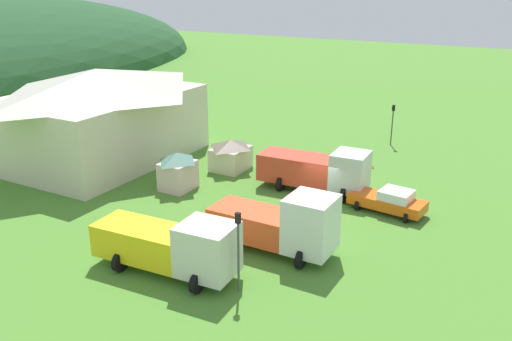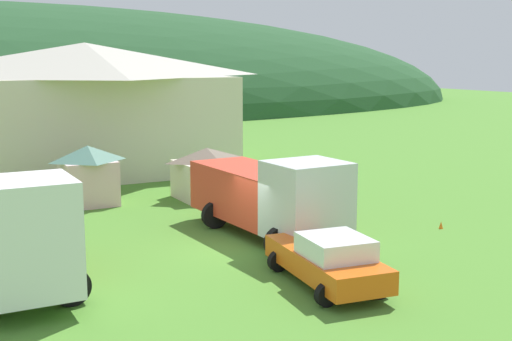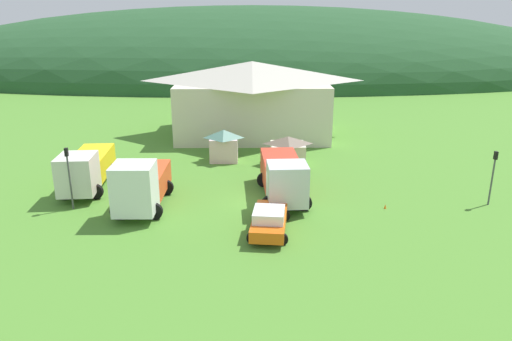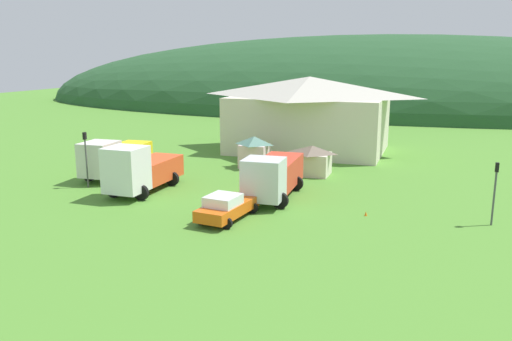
# 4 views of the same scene
# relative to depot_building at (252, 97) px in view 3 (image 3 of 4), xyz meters

# --- Properties ---
(ground_plane) EXTENTS (200.00, 200.00, 0.00)m
(ground_plane) POSITION_rel_depot_building_xyz_m (0.23, -19.95, -4.02)
(ground_plane) COLOR #4C842D
(forested_hill_backdrop) EXTENTS (148.85, 60.00, 27.99)m
(forested_hill_backdrop) POSITION_rel_depot_building_xyz_m (0.23, 53.28, -4.02)
(forested_hill_backdrop) COLOR #234C28
(forested_hill_backdrop) RESTS_ON ground
(depot_building) EXTENTS (16.79, 12.36, 7.81)m
(depot_building) POSITION_rel_depot_building_xyz_m (0.00, 0.00, 0.00)
(depot_building) COLOR beige
(depot_building) RESTS_ON ground
(play_shed_cream) EXTENTS (3.15, 2.76, 2.52)m
(play_shed_cream) POSITION_rel_depot_building_xyz_m (3.02, -11.10, -2.73)
(play_shed_cream) COLOR beige
(play_shed_cream) RESTS_ON ground
(play_shed_pink) EXTENTS (2.64, 2.25, 2.85)m
(play_shed_pink) POSITION_rel_depot_building_xyz_m (-2.58, -9.98, -2.56)
(play_shed_pink) COLOR beige
(play_shed_pink) RESTS_ON ground
(flatbed_truck_yellow) EXTENTS (3.55, 8.20, 3.24)m
(flatbed_truck_yellow) POSITION_rel_depot_building_xyz_m (-12.49, -17.14, -2.36)
(flatbed_truck_yellow) COLOR silver
(flatbed_truck_yellow) RESTS_ON ground
(heavy_rig_white) EXTENTS (3.41, 7.41, 3.72)m
(heavy_rig_white) POSITION_rel_depot_building_xyz_m (-7.56, -21.11, -2.24)
(heavy_rig_white) COLOR white
(heavy_rig_white) RESTS_ON ground
(tow_truck_silver) EXTENTS (3.63, 8.13, 3.30)m
(tow_truck_silver) POSITION_rel_depot_building_xyz_m (2.08, -19.19, -2.33)
(tow_truck_silver) COLOR silver
(tow_truck_silver) RESTS_ON ground
(service_pickup_orange) EXTENTS (2.80, 5.22, 1.66)m
(service_pickup_orange) POSITION_rel_depot_building_xyz_m (0.89, -24.86, -3.20)
(service_pickup_orange) COLOR #E45C13
(service_pickup_orange) RESTS_ON ground
(traffic_light_west) EXTENTS (0.20, 0.32, 4.28)m
(traffic_light_west) POSITION_rel_depot_building_xyz_m (-12.27, -21.03, -1.40)
(traffic_light_west) COLOR #4C4C51
(traffic_light_west) RESTS_ON ground
(traffic_light_east) EXTENTS (0.20, 0.32, 3.83)m
(traffic_light_east) POSITION_rel_depot_building_xyz_m (16.27, -20.61, -1.66)
(traffic_light_east) COLOR #4C4C51
(traffic_light_east) RESTS_ON ground
(traffic_cone_near_pickup) EXTENTS (0.36, 0.36, 0.61)m
(traffic_cone_near_pickup) POSITION_rel_depot_building_xyz_m (8.92, -21.25, -4.02)
(traffic_cone_near_pickup) COLOR orange
(traffic_cone_near_pickup) RESTS_ON ground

